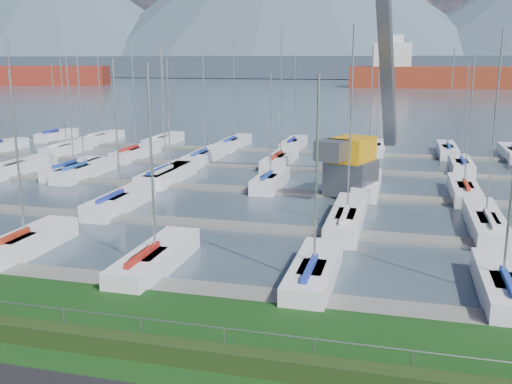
% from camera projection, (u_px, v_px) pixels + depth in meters
% --- Properties ---
extents(water, '(800.00, 540.00, 0.20)m').
position_uv_depth(water, '(388.00, 83.00, 264.93)').
color(water, '#3E4F5B').
extents(hedge, '(80.00, 0.70, 0.70)m').
position_uv_depth(hedge, '(164.00, 350.00, 19.04)').
color(hedge, '#213413').
rests_on(hedge, grass).
extents(fence, '(80.00, 0.04, 0.04)m').
position_uv_depth(fence, '(168.00, 322.00, 19.22)').
color(fence, gray).
rests_on(fence, grass).
extents(foothill, '(900.00, 80.00, 12.00)m').
position_uv_depth(foothill, '(392.00, 67.00, 329.54)').
color(foothill, '#3B4656').
rests_on(foothill, water).
extents(mountains, '(1190.00, 360.00, 115.00)m').
position_uv_depth(mountains, '(409.00, 5.00, 389.00)').
color(mountains, '#3E475B').
rests_on(mountains, water).
extents(docks, '(90.00, 41.60, 0.25)m').
position_uv_depth(docks, '(301.00, 193.00, 44.08)').
color(docks, slate).
rests_on(docks, water).
extents(crane, '(5.68, 13.48, 22.35)m').
position_uv_depth(crane, '(360.00, 121.00, 43.13)').
color(crane, '#5A5C62').
rests_on(crane, water).
extents(cargo_ship_mid, '(101.72, 21.48, 21.50)m').
position_uv_depth(cargo_ship_mid, '(477.00, 78.00, 209.74)').
color(cargo_ship_mid, maroon).
rests_on(cargo_ship_mid, water).
extents(sailboat_fleet, '(74.19, 49.93, 13.53)m').
position_uv_depth(sailboat_fleet, '(275.00, 116.00, 46.50)').
color(sailboat_fleet, '#1B3397').
rests_on(sailboat_fleet, water).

